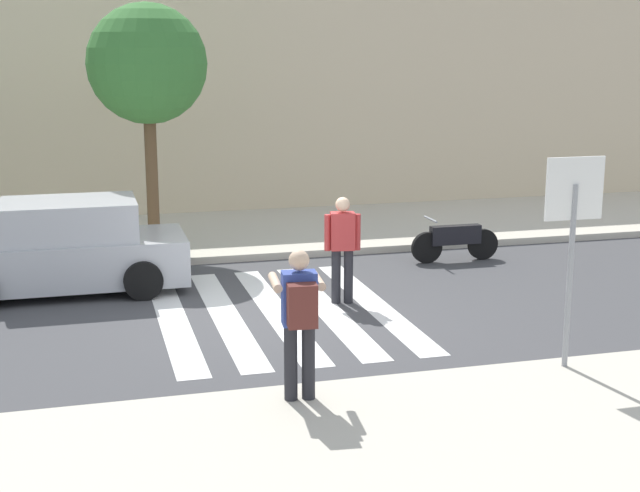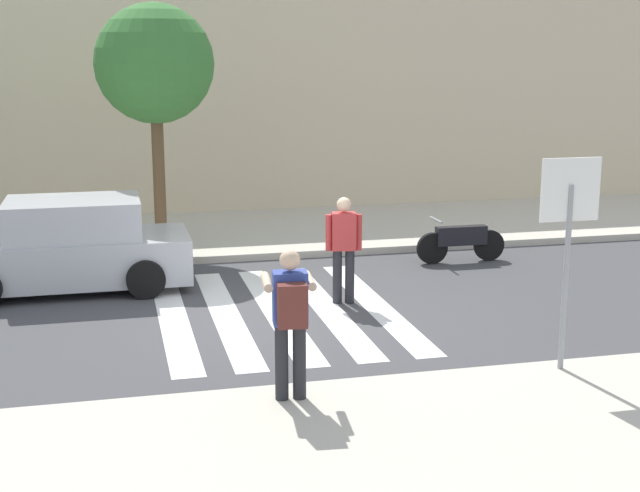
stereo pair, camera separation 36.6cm
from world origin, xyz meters
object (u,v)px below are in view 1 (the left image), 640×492
(pedestrian_crossing, at_px, (342,244))
(street_tree_center, at_px, (147,65))
(motorcycle, at_px, (455,240))
(parked_car_silver, at_px, (64,249))
(stop_sign, at_px, (573,216))
(photographer_with_backpack, at_px, (300,312))

(pedestrian_crossing, relative_size, street_tree_center, 0.36)
(pedestrian_crossing, height_order, motorcycle, pedestrian_crossing)
(pedestrian_crossing, bearing_deg, parked_car_silver, 156.29)
(motorcycle, distance_m, street_tree_center, 6.82)
(pedestrian_crossing, height_order, street_tree_center, street_tree_center)
(parked_car_silver, relative_size, street_tree_center, 0.86)
(stop_sign, distance_m, street_tree_center, 9.59)
(street_tree_center, bearing_deg, stop_sign, -62.67)
(stop_sign, xyz_separation_m, pedestrian_crossing, (-1.74, 3.88, -1.07))
(photographer_with_backpack, xyz_separation_m, street_tree_center, (-0.89, 8.61, 2.53))
(street_tree_center, bearing_deg, parked_car_silver, -122.92)
(parked_car_silver, distance_m, motorcycle, 7.22)
(stop_sign, height_order, street_tree_center, street_tree_center)
(stop_sign, relative_size, street_tree_center, 0.55)
(motorcycle, bearing_deg, parked_car_silver, -177.62)
(parked_car_silver, distance_m, street_tree_center, 4.32)
(pedestrian_crossing, xyz_separation_m, parked_car_silver, (-4.30, 1.89, -0.25))
(parked_car_silver, bearing_deg, pedestrian_crossing, -23.71)
(pedestrian_crossing, distance_m, street_tree_center, 5.88)
(parked_car_silver, bearing_deg, photographer_with_backpack, -66.56)
(stop_sign, relative_size, parked_car_silver, 0.64)
(parked_car_silver, bearing_deg, street_tree_center, 57.08)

